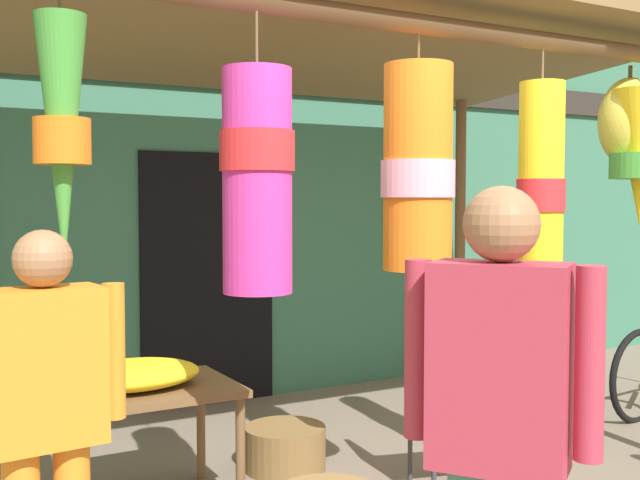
{
  "coord_description": "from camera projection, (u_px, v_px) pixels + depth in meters",
  "views": [
    {
      "loc": [
        -2.3,
        -3.26,
        1.64
      ],
      "look_at": [
        -0.14,
        0.62,
        1.4
      ],
      "focal_mm": 43.4,
      "sensor_mm": 36.0,
      "label": 1
    }
  ],
  "objects": [
    {
      "name": "customer_foreground",
      "position": [
        499.0,
        415.0,
        2.31
      ],
      "size": [
        0.41,
        0.5,
        1.68
      ],
      "color": "#4C8E7A",
      "rests_on": "ground_plane"
    },
    {
      "name": "shop_facade",
      "position": [
        214.0,
        139.0,
        6.22
      ],
      "size": [
        12.28,
        0.29,
        4.23
      ],
      "color": "#387056",
      "rests_on": "ground_plane"
    },
    {
      "name": "shopper_by_bananas",
      "position": [
        45.0,
        407.0,
        2.76
      ],
      "size": [
        0.59,
        0.26,
        1.53
      ],
      "color": "orange",
      "rests_on": "ground_plane"
    },
    {
      "name": "folding_chair",
      "position": [
        439.0,
        402.0,
        4.31
      ],
      "size": [
        0.49,
        0.49,
        0.84
      ],
      "color": "#AD1E1E",
      "rests_on": "ground_plane"
    },
    {
      "name": "wicker_basket_by_table",
      "position": [
        285.0,
        448.0,
        4.67
      ],
      "size": [
        0.49,
        0.49,
        0.26
      ],
      "primitive_type": "cylinder",
      "color": "brown",
      "rests_on": "ground_plane"
    },
    {
      "name": "market_stall_canopy",
      "position": [
        351.0,
        76.0,
        4.5
      ],
      "size": [
        4.51,
        2.6,
        2.76
      ],
      "color": "brown",
      "rests_on": "ground_plane"
    },
    {
      "name": "flower_heap_on_table",
      "position": [
        135.0,
        374.0,
        3.99
      ],
      "size": [
        0.71,
        0.5,
        0.14
      ],
      "color": "yellow",
      "rests_on": "display_table"
    },
    {
      "name": "display_table",
      "position": [
        121.0,
        404.0,
        3.98
      ],
      "size": [
        1.18,
        0.68,
        0.66
      ],
      "color": "brown",
      "rests_on": "ground_plane"
    }
  ]
}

